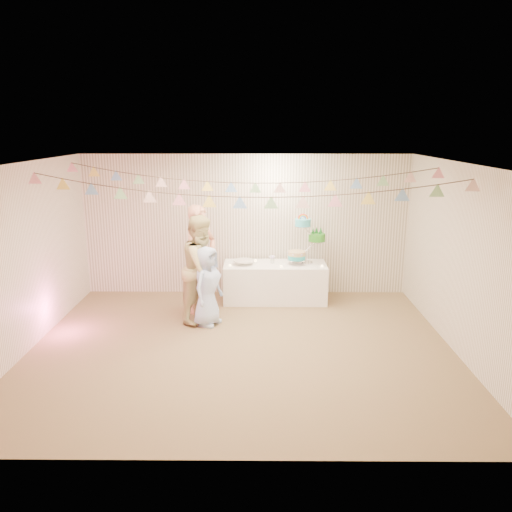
{
  "coord_description": "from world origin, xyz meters",
  "views": [
    {
      "loc": [
        0.26,
        -6.58,
        3.06
      ],
      "look_at": [
        0.2,
        0.8,
        1.15
      ],
      "focal_mm": 35.0,
      "sensor_mm": 36.0,
      "label": 1
    }
  ],
  "objects_px": {
    "table": "(275,282)",
    "person_adult_a": "(201,259)",
    "cake_stand": "(306,237)",
    "person_child": "(207,286)",
    "person_adult_b": "(202,269)"
  },
  "relations": [
    {
      "from": "person_adult_a",
      "to": "person_child",
      "type": "distance_m",
      "value": 0.67
    },
    {
      "from": "person_adult_b",
      "to": "person_child",
      "type": "distance_m",
      "value": 0.32
    },
    {
      "from": "cake_stand",
      "to": "person_adult_a",
      "type": "height_order",
      "value": "person_adult_a"
    },
    {
      "from": "person_child",
      "to": "person_adult_a",
      "type": "bearing_deg",
      "value": 41.73
    },
    {
      "from": "person_child",
      "to": "cake_stand",
      "type": "bearing_deg",
      "value": -27.82
    },
    {
      "from": "cake_stand",
      "to": "person_adult_b",
      "type": "bearing_deg",
      "value": -150.19
    },
    {
      "from": "table",
      "to": "cake_stand",
      "type": "relative_size",
      "value": 2.18
    },
    {
      "from": "person_adult_a",
      "to": "person_child",
      "type": "bearing_deg",
      "value": -125.4
    },
    {
      "from": "cake_stand",
      "to": "person_child",
      "type": "bearing_deg",
      "value": -143.93
    },
    {
      "from": "person_adult_b",
      "to": "person_adult_a",
      "type": "bearing_deg",
      "value": 34.11
    },
    {
      "from": "table",
      "to": "person_adult_a",
      "type": "distance_m",
      "value": 1.5
    },
    {
      "from": "table",
      "to": "person_adult_b",
      "type": "relative_size",
      "value": 1.06
    },
    {
      "from": "person_adult_a",
      "to": "person_adult_b",
      "type": "xyz_separation_m",
      "value": [
        0.07,
        -0.39,
        -0.05
      ]
    },
    {
      "from": "table",
      "to": "person_adult_b",
      "type": "bearing_deg",
      "value": -141.52
    },
    {
      "from": "person_adult_b",
      "to": "person_child",
      "type": "bearing_deg",
      "value": -130.39
    }
  ]
}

